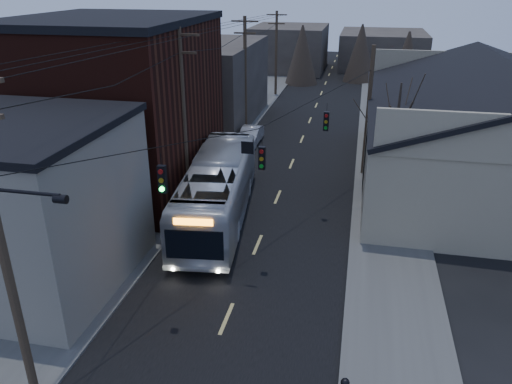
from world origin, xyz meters
TOP-DOWN VIEW (x-y plane):
  - road_surface at (0.00, 30.00)m, footprint 9.00×110.00m
  - sidewalk_left at (-6.50, 30.00)m, footprint 4.00×110.00m
  - sidewalk_right at (6.50, 30.00)m, footprint 4.00×110.00m
  - building_clapboard at (-9.00, 9.00)m, footprint 8.00×8.00m
  - building_brick at (-10.00, 20.00)m, footprint 10.00×12.00m
  - building_left_far at (-9.50, 36.00)m, footprint 9.00×14.00m
  - warehouse at (13.00, 25.00)m, footprint 16.16×20.60m
  - building_far_left at (-6.00, 65.00)m, footprint 10.00×12.00m
  - building_far_right at (7.00, 70.00)m, footprint 12.00×14.00m
  - bare_tree at (6.50, 20.00)m, footprint 0.40×0.40m
  - utility_lines at (-3.11, 24.14)m, footprint 11.24×45.28m
  - bus at (-2.74, 16.45)m, footprint 4.39×12.76m
  - parked_car at (-3.90, 29.92)m, footprint 1.45×4.12m

SIDE VIEW (x-z plane):
  - road_surface at x=0.00m, z-range 0.00..0.02m
  - sidewalk_left at x=-6.50m, z-range 0.00..0.12m
  - sidewalk_right at x=6.50m, z-range 0.00..0.12m
  - parked_car at x=-3.90m, z-range 0.00..1.36m
  - bus at x=-2.74m, z-range 0.00..3.48m
  - building_far_right at x=7.00m, z-range 0.00..5.00m
  - warehouse at x=13.00m, z-range -1.17..6.56m
  - building_far_left at x=-6.00m, z-range 0.00..6.00m
  - building_clapboard at x=-9.00m, z-range 0.00..7.00m
  - building_left_far at x=-9.50m, z-range 0.00..7.00m
  - bare_tree at x=6.50m, z-range 0.00..7.20m
  - utility_lines at x=-3.11m, z-range -0.30..10.20m
  - building_brick at x=-10.00m, z-range 0.00..10.00m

